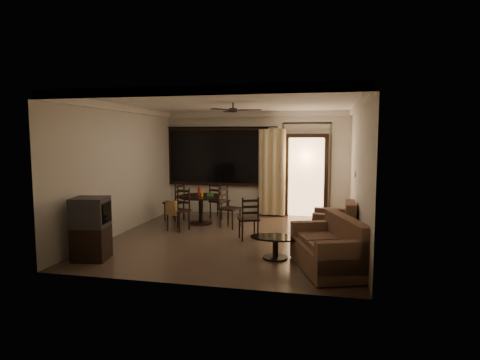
% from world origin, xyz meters
% --- Properties ---
extents(ground, '(5.50, 5.50, 0.00)m').
position_xyz_m(ground, '(0.00, 0.00, 0.00)').
color(ground, '#7F6651').
rests_on(ground, ground).
extents(room_shell, '(5.50, 6.70, 5.50)m').
position_xyz_m(room_shell, '(0.59, 1.77, 1.83)').
color(room_shell, beige).
rests_on(room_shell, ground).
extents(dining_table, '(1.10, 1.10, 0.91)m').
position_xyz_m(dining_table, '(-1.10, 1.23, 0.54)').
color(dining_table, black).
rests_on(dining_table, ground).
extents(dining_chair_west, '(0.53, 0.53, 0.95)m').
position_xyz_m(dining_chair_west, '(-1.89, 1.50, 0.28)').
color(dining_chair_west, black).
rests_on(dining_chair_west, ground).
extents(dining_chair_east, '(0.53, 0.53, 0.95)m').
position_xyz_m(dining_chair_east, '(-0.31, 0.95, 0.28)').
color(dining_chair_east, black).
rests_on(dining_chair_east, ground).
extents(dining_chair_south, '(0.53, 0.57, 0.95)m').
position_xyz_m(dining_chair_south, '(-1.38, 0.42, 0.31)').
color(dining_chair_south, black).
rests_on(dining_chair_south, ground).
extents(dining_chair_north, '(0.53, 0.53, 0.95)m').
position_xyz_m(dining_chair_north, '(-0.84, 1.97, 0.28)').
color(dining_chair_north, black).
rests_on(dining_chair_north, ground).
extents(tv_cabinet, '(0.65, 0.60, 1.08)m').
position_xyz_m(tv_cabinet, '(-2.05, -1.96, 0.54)').
color(tv_cabinet, black).
rests_on(tv_cabinet, ground).
extents(sofa, '(1.28, 1.72, 0.82)m').
position_xyz_m(sofa, '(1.98, -1.64, 0.33)').
color(sofa, '#4A3122').
rests_on(sofa, ground).
extents(armchair, '(0.84, 0.84, 0.82)m').
position_xyz_m(armchair, '(2.10, 0.04, 0.34)').
color(armchair, '#4A3122').
rests_on(armchair, ground).
extents(coffee_table, '(0.88, 0.53, 0.39)m').
position_xyz_m(coffee_table, '(1.04, -1.23, 0.26)').
color(coffee_table, black).
rests_on(coffee_table, ground).
extents(side_chair, '(0.52, 0.52, 0.90)m').
position_xyz_m(side_chair, '(0.33, -0.03, 0.27)').
color(side_chair, black).
rests_on(side_chair, ground).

